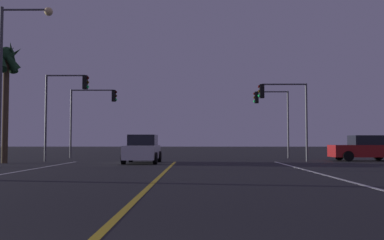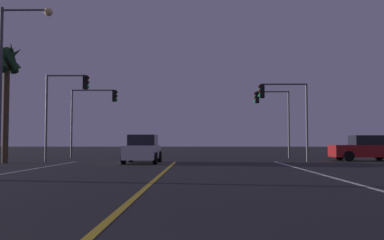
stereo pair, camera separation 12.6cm
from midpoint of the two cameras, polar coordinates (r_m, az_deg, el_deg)
lane_edge_right at (r=12.47m, az=24.13°, el=-8.66°), size 0.16×30.93×0.01m
lane_center_divider at (r=11.55m, az=-6.59°, el=-9.37°), size 0.16×30.93×0.01m
car_oncoming at (r=25.55m, az=-6.84°, el=-3.96°), size 2.02×4.30×1.70m
car_crossing_side at (r=30.47m, az=22.18°, el=-3.59°), size 4.30×2.02×1.70m
traffic_light_near_right at (r=28.01m, az=12.00°, el=2.25°), size 3.21×0.36×5.07m
traffic_light_near_left at (r=28.82m, az=-16.78°, el=2.96°), size 2.88×0.36×5.67m
traffic_light_far_right at (r=33.45m, az=10.56°, el=1.56°), size 2.77×0.36×5.23m
traffic_light_far_left at (r=33.96m, az=-13.29°, el=1.77°), size 3.68×0.36×5.37m
street_lamp_left_mid at (r=23.60m, az=-23.22°, el=6.94°), size 2.73×0.44×8.22m
palm_tree_left_mid at (r=27.98m, az=-23.92°, el=6.73°), size 1.94×2.14×7.48m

